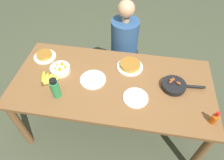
# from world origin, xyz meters

# --- Properties ---
(ground_plane) EXTENTS (14.00, 14.00, 0.00)m
(ground_plane) POSITION_xyz_m (0.00, 0.00, 0.00)
(ground_plane) COLOR #474C38
(dining_table) EXTENTS (1.88, 0.89, 0.76)m
(dining_table) POSITION_xyz_m (0.00, 0.00, 0.67)
(dining_table) COLOR brown
(dining_table) RESTS_ON ground_plane
(banana_bunch) EXTENTS (0.21, 0.18, 0.04)m
(banana_bunch) POSITION_xyz_m (-0.60, -0.08, 0.78)
(banana_bunch) COLOR yellow
(banana_bunch) RESTS_ON dining_table
(skillet) EXTENTS (0.39, 0.22, 0.08)m
(skillet) POSITION_xyz_m (0.57, 0.03, 0.79)
(skillet) COLOR black
(skillet) RESTS_ON dining_table
(frittata_plate_center) EXTENTS (0.26, 0.26, 0.06)m
(frittata_plate_center) POSITION_xyz_m (0.14, 0.22, 0.79)
(frittata_plate_center) COLOR white
(frittata_plate_center) RESTS_ON dining_table
(frittata_plate_side) EXTENTS (0.23, 0.23, 0.06)m
(frittata_plate_side) POSITION_xyz_m (-0.75, 0.23, 0.79)
(frittata_plate_side) COLOR white
(frittata_plate_side) RESTS_ON dining_table
(empty_plate_near_front) EXTENTS (0.24, 0.24, 0.02)m
(empty_plate_near_front) POSITION_xyz_m (-0.18, -0.01, 0.77)
(empty_plate_near_front) COLOR white
(empty_plate_near_front) RESTS_ON dining_table
(empty_plate_far_left) EXTENTS (0.22, 0.22, 0.02)m
(empty_plate_far_left) POSITION_xyz_m (0.23, -0.15, 0.77)
(empty_plate_far_left) COLOR white
(empty_plate_far_left) RESTS_ON dining_table
(fruit_bowl_mango) EXTENTS (0.19, 0.19, 0.11)m
(fruit_bowl_mango) POSITION_xyz_m (-0.52, 0.05, 0.80)
(fruit_bowl_mango) COLOR white
(fruit_bowl_mango) RESTS_ON dining_table
(water_bottle) EXTENTS (0.08, 0.08, 0.20)m
(water_bottle) POSITION_xyz_m (-0.45, -0.23, 0.86)
(water_bottle) COLOR #2D9351
(water_bottle) RESTS_ON dining_table
(hot_sauce_bottle) EXTENTS (0.05, 0.05, 0.13)m
(hot_sauce_bottle) POSITION_xyz_m (0.86, -0.28, 0.82)
(hot_sauce_bottle) COLOR #C64C0F
(hot_sauce_bottle) RESTS_ON dining_table
(person_figure) EXTENTS (0.34, 0.34, 1.23)m
(person_figure) POSITION_xyz_m (0.03, 0.67, 0.51)
(person_figure) COLOR black
(person_figure) RESTS_ON ground_plane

